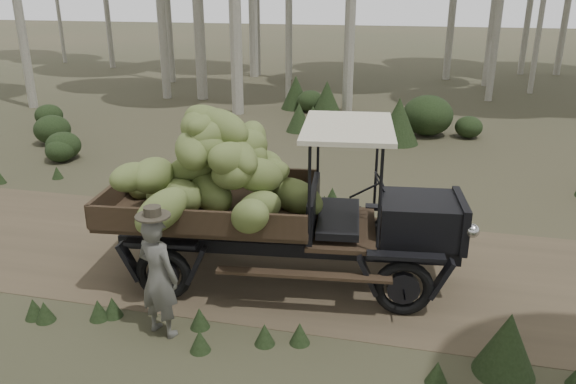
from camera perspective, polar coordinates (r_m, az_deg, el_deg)
name	(u,v)px	position (r m, az deg, el deg)	size (l,w,h in m)	color
ground	(199,251)	(9.96, -9.06, -5.98)	(120.00, 120.00, 0.00)	#473D2B
dirt_track	(199,251)	(9.95, -9.06, -5.96)	(70.00, 4.00, 0.01)	brown
banana_truck	(244,180)	(8.40, -4.50, 1.22)	(5.64, 2.94, 2.81)	black
farmer	(158,275)	(7.48, -13.05, -8.26)	(0.70, 0.56, 1.81)	#56554E
undergrowth	(174,196)	(11.10, -11.49, -0.39)	(22.80, 25.24, 1.35)	#233319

